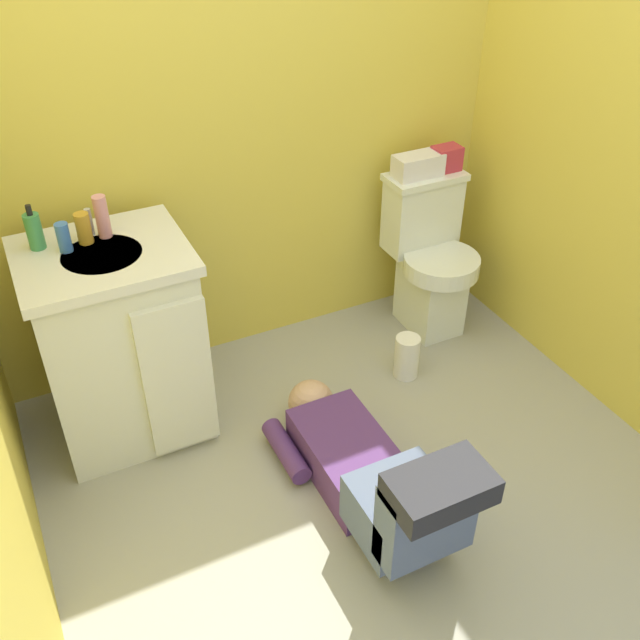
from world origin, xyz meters
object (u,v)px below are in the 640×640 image
(vanity_cabinet, at_px, (120,343))
(toilet, at_px, (429,257))
(bottle_amber, at_px, (84,228))
(toiletry_bag, at_px, (446,158))
(bottle_pink, at_px, (102,217))
(paper_towel_roll, at_px, (407,357))
(tissue_box, at_px, (418,165))
(soap_dispenser, at_px, (34,231))
(faucet, at_px, (89,222))
(person_plumber, at_px, (372,474))
(bottle_blue, at_px, (64,238))

(vanity_cabinet, bearing_deg, toilet, 3.44)
(bottle_amber, bearing_deg, toiletry_bag, 3.12)
(toiletry_bag, distance_m, bottle_pink, 1.54)
(paper_towel_roll, bearing_deg, toilet, 46.80)
(tissue_box, relative_size, soap_dispenser, 1.33)
(faucet, distance_m, bottle_amber, 0.06)
(soap_dispenser, relative_size, bottle_amber, 1.46)
(vanity_cabinet, distance_m, tissue_box, 1.49)
(person_plumber, height_order, paper_towel_roll, person_plumber)
(person_plumber, bearing_deg, vanity_cabinet, 128.71)
(faucet, distance_m, paper_towel_roll, 1.45)
(soap_dispenser, bearing_deg, bottle_amber, -12.25)
(person_plumber, xyz_separation_m, toiletry_bag, (0.92, 1.00, 0.63))
(faucet, bearing_deg, bottle_blue, -140.66)
(toiletry_bag, height_order, bottle_amber, bottle_amber)
(bottle_amber, bearing_deg, person_plumber, -52.85)
(bottle_blue, bearing_deg, paper_towel_roll, -12.85)
(toiletry_bag, distance_m, soap_dispenser, 1.77)
(bottle_pink, bearing_deg, toilet, -0.73)
(toilet, bearing_deg, paper_towel_roll, -133.20)
(toilet, xyz_separation_m, tissue_box, (-0.05, 0.09, 0.43))
(soap_dispenser, bearing_deg, toilet, -1.30)
(faucet, height_order, toiletry_bag, faucet)
(faucet, xyz_separation_m, person_plumber, (0.66, -0.96, -0.69))
(toilet, relative_size, tissue_box, 3.41)
(person_plumber, distance_m, soap_dispenser, 1.46)
(toilet, bearing_deg, tissue_box, 116.43)
(toilet, relative_size, bottle_blue, 7.04)
(toilet, bearing_deg, vanity_cabinet, -176.56)
(faucet, xyz_separation_m, bottle_pink, (0.04, -0.04, 0.03))
(bottle_amber, distance_m, bottle_pink, 0.08)
(person_plumber, relative_size, toiletry_bag, 8.59)
(toiletry_bag, bearing_deg, bottle_blue, -175.97)
(tissue_box, xyz_separation_m, bottle_amber, (-1.46, -0.09, 0.08))
(tissue_box, relative_size, paper_towel_roll, 1.08)
(person_plumber, height_order, bottle_blue, bottle_blue)
(toilet, height_order, bottle_pink, bottle_pink)
(bottle_blue, xyz_separation_m, bottle_amber, (0.07, 0.03, 0.00))
(toilet, xyz_separation_m, bottle_blue, (-1.58, -0.03, 0.51))
(vanity_cabinet, xyz_separation_m, bottle_amber, (-0.03, 0.09, 0.46))
(soap_dispenser, distance_m, bottle_pink, 0.23)
(toiletry_bag, bearing_deg, person_plumber, -132.65)
(toiletry_bag, height_order, bottle_pink, bottle_pink)
(paper_towel_roll, bearing_deg, bottle_blue, 167.15)
(tissue_box, height_order, bottle_amber, bottle_amber)
(vanity_cabinet, relative_size, bottle_blue, 7.70)
(bottle_pink, bearing_deg, soap_dispenser, 175.22)
(vanity_cabinet, height_order, bottle_blue, bottle_blue)
(tissue_box, bearing_deg, toiletry_bag, 0.00)
(toilet, xyz_separation_m, soap_dispenser, (-1.66, 0.04, 0.52))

